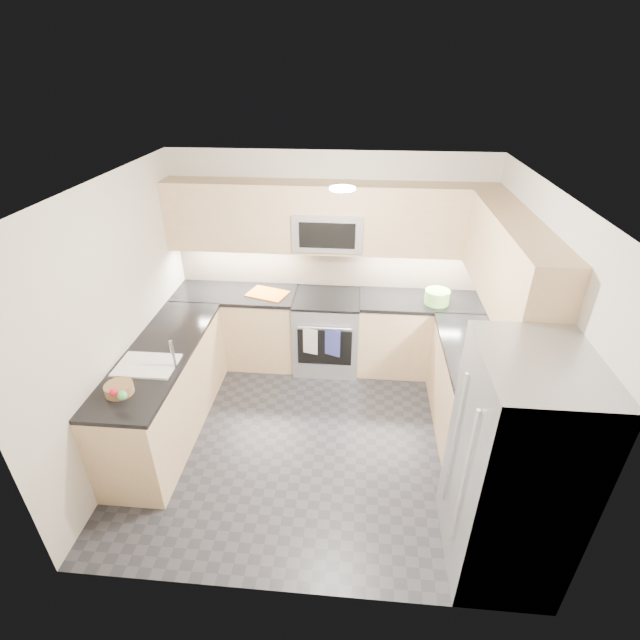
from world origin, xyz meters
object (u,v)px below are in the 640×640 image
Objects in this scene: microwave at (328,229)px; utensil_bowl at (437,297)px; refrigerator at (512,469)px; cutting_board at (267,294)px; gas_range at (327,332)px; fruit_basket at (119,389)px.

utensil_bowl is (1.24, -0.18, -0.68)m from microwave.
refrigerator reaches higher than utensil_bowl.
refrigerator is at bearing -48.45° from cutting_board.
fruit_basket is (-1.57, -1.91, 0.53)m from gas_range.
microwave is at bearing 10.35° from cutting_board.
cutting_board is (-2.15, 2.42, 0.05)m from refrigerator.
microwave is (0.00, 0.12, 1.24)m from gas_range.
gas_range is 2.53m from fruit_basket.
utensil_bowl reaches higher than cutting_board.
gas_range is at bearing 0.19° from cutting_board.
fruit_basket is at bearing 170.33° from refrigerator.
microwave is 1.42m from utensil_bowl.
utensil_bowl is 0.62× the size of cutting_board.
refrigerator reaches higher than gas_range.
gas_range is 2.86m from refrigerator.
refrigerator is (1.45, -2.55, -0.80)m from microwave.
fruit_basket is at bearing -114.48° from cutting_board.
refrigerator is at bearing -59.12° from gas_range.
microwave is 0.42× the size of refrigerator.
utensil_bowl is at bearing 95.15° from refrigerator.
gas_range is 3.98× the size of fruit_basket.
microwave reaches higher than utensil_bowl.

